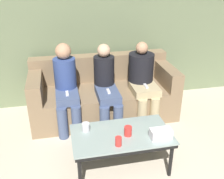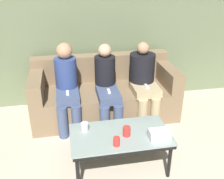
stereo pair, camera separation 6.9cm
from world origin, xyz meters
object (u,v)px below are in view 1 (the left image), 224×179
object	(u,v)px
tissue_box	(161,133)
couch	(103,94)
cup_near_right	(118,141)
seated_person_left_end	(66,85)
cup_far_center	(128,131)
seated_person_mid_left	(106,85)
coffee_table	(121,137)
cup_near_left	(86,127)
seated_person_mid_right	(142,79)

from	to	relation	value
tissue_box	couch	bearing A→B (deg)	104.78
cup_near_right	tissue_box	distance (m)	0.46
seated_person_left_end	couch	bearing A→B (deg)	21.54
couch	cup_far_center	xyz separation A→B (m)	(0.04, -1.24, 0.18)
seated_person_mid_left	coffee_table	bearing A→B (deg)	-91.19
coffee_table	couch	bearing A→B (deg)	89.05
cup_near_right	cup_far_center	world-z (taller)	cup_far_center
cup_far_center	seated_person_mid_left	world-z (taller)	seated_person_mid_left
cup_near_right	cup_far_center	bearing A→B (deg)	46.78
cup_near_left	tissue_box	world-z (taller)	tissue_box
seated_person_left_end	seated_person_mid_right	world-z (taller)	seated_person_left_end
seated_person_left_end	tissue_box	bearing A→B (deg)	-52.09
coffee_table	tissue_box	bearing A→B (deg)	-21.75
couch	coffee_table	xyz separation A→B (m)	(-0.02, -1.20, 0.08)
couch	cup_near_right	bearing A→B (deg)	-94.04
tissue_box	cup_near_left	bearing A→B (deg)	159.02
cup_near_left	cup_near_right	distance (m)	0.43
cup_far_center	tissue_box	xyz separation A→B (m)	(0.32, -0.11, -0.00)
seated_person_mid_left	seated_person_mid_right	world-z (taller)	seated_person_mid_left
seated_person_mid_right	cup_far_center	bearing A→B (deg)	-115.26
couch	tissue_box	bearing A→B (deg)	-75.22
cup_near_right	seated_person_left_end	distance (m)	1.26
cup_far_center	seated_person_mid_left	size ratio (longest dim) A/B	0.09
cup_near_left	coffee_table	bearing A→B (deg)	-20.17
couch	cup_far_center	size ratio (longest dim) A/B	19.89
seated_person_mid_left	seated_person_mid_right	distance (m)	0.54
cup_near_right	seated_person_mid_left	bearing A→B (deg)	85.08
tissue_box	seated_person_mid_right	xyz separation A→B (m)	(0.18, 1.16, 0.11)
coffee_table	cup_far_center	world-z (taller)	cup_far_center
couch	coffee_table	distance (m)	1.21
cup_far_center	seated_person_mid_right	distance (m)	1.17
cup_far_center	coffee_table	bearing A→B (deg)	145.01
couch	cup_far_center	bearing A→B (deg)	-88.25
coffee_table	seated_person_mid_left	world-z (taller)	seated_person_mid_left
seated_person_mid_left	cup_near_left	bearing A→B (deg)	-114.88
coffee_table	seated_person_mid_left	xyz separation A→B (m)	(0.02, 0.96, 0.18)
cup_near_left	seated_person_mid_right	xyz separation A→B (m)	(0.92, 0.88, 0.11)
cup_near_right	seated_person_left_end	size ratio (longest dim) A/B	0.08
tissue_box	seated_person_mid_right	distance (m)	1.18
cup_far_center	seated_person_left_end	bearing A→B (deg)	118.93
tissue_box	seated_person_mid_right	world-z (taller)	seated_person_mid_right
seated_person_mid_left	tissue_box	bearing A→B (deg)	-72.10
cup_far_center	seated_person_mid_right	bearing A→B (deg)	64.74
coffee_table	tissue_box	distance (m)	0.42
cup_near_left	cup_far_center	xyz separation A→B (m)	(0.42, -0.17, 0.01)
couch	seated_person_mid_right	world-z (taller)	seated_person_mid_right
cup_near_right	couch	bearing A→B (deg)	85.96
tissue_box	seated_person_left_end	world-z (taller)	seated_person_left_end
couch	seated_person_mid_left	bearing A→B (deg)	-90.00
coffee_table	tissue_box	world-z (taller)	tissue_box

